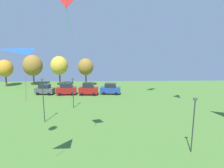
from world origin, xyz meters
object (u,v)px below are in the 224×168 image
object	(u,v)px
parked_car_third_from_left	(88,89)
parked_car_rightmost_in_row	(110,89)
parked_car_leftmost	(45,89)
treeline_tree_2	(59,66)
light_post_1	(43,98)
kite_flying_2	(29,67)
light_post_2	(73,91)
parked_car_second_from_left	(66,89)
treeline_tree_3	(86,67)
light_post_0	(193,122)
treeline_tree_1	(33,65)
treeline_tree_0	(5,68)

from	to	relation	value
parked_car_third_from_left	parked_car_rightmost_in_row	distance (m)	4.84
parked_car_leftmost	parked_car_third_from_left	distance (m)	9.64
parked_car_third_from_left	treeline_tree_2	world-z (taller)	treeline_tree_2
parked_car_rightmost_in_row	light_post_1	size ratio (longest dim) A/B	0.72
parked_car_rightmost_in_row	parked_car_leftmost	bearing A→B (deg)	-174.52
kite_flying_2	parked_car_third_from_left	size ratio (longest dim) A/B	0.69
parked_car_third_from_left	light_post_2	world-z (taller)	light_post_2
parked_car_second_from_left	treeline_tree_3	size ratio (longest dim) A/B	0.59
parked_car_second_from_left	parked_car_third_from_left	xyz separation A→B (m)	(4.81, -0.30, 0.02)
light_post_0	light_post_2	distance (m)	20.63
parked_car_leftmost	parked_car_rightmost_in_row	distance (m)	14.42
parked_car_third_from_left	treeline_tree_2	bearing A→B (deg)	133.08
treeline_tree_1	kite_flying_2	bearing A→B (deg)	-70.26
kite_flying_2	parked_car_second_from_left	size ratio (longest dim) A/B	0.68
parked_car_leftmost	light_post_1	size ratio (longest dim) A/B	0.67
treeline_tree_1	treeline_tree_2	world-z (taller)	treeline_tree_1
parked_car_leftmost	treeline_tree_1	xyz separation A→B (m)	(-5.95, 10.25, 4.19)
parked_car_second_from_left	treeline_tree_0	distance (m)	19.93
light_post_0	light_post_2	bearing A→B (deg)	134.28
treeline_tree_2	parked_car_third_from_left	bearing A→B (deg)	-50.80
light_post_2	parked_car_rightmost_in_row	bearing A→B (deg)	55.39
light_post_0	treeline_tree_1	bearing A→B (deg)	129.03
treeline_tree_2	light_post_2	bearing A→B (deg)	-70.99
treeline_tree_0	treeline_tree_3	xyz separation A→B (m)	(20.77, -0.26, 0.35)
light_post_1	treeline_tree_0	xyz separation A→B (m)	(-17.25, 24.64, 1.17)
treeline_tree_1	light_post_1	bearing A→B (deg)	-67.85
light_post_0	parked_car_second_from_left	bearing A→B (deg)	125.91
parked_car_leftmost	light_post_1	world-z (taller)	light_post_1
kite_flying_2	light_post_2	xyz separation A→B (m)	(-0.39, 19.49, -6.37)
parked_car_leftmost	treeline_tree_0	distance (m)	15.70
kite_flying_2	treeline_tree_0	distance (m)	43.52
kite_flying_2	light_post_2	distance (m)	20.50
light_post_1	light_post_2	world-z (taller)	light_post_1
parked_car_second_from_left	parked_car_third_from_left	world-z (taller)	parked_car_third_from_left
parked_car_second_from_left	parked_car_rightmost_in_row	xyz separation A→B (m)	(9.61, 0.25, -0.09)
parked_car_third_from_left	treeline_tree_0	bearing A→B (deg)	160.72
light_post_0	light_post_2	xyz separation A→B (m)	(-14.40, 14.77, -0.23)
light_post_1	light_post_2	xyz separation A→B (m)	(3.13, 6.16, -0.50)
light_post_2	treeline_tree_0	bearing A→B (deg)	137.81
light_post_1	treeline_tree_1	xyz separation A→B (m)	(-10.65, 26.16, 1.74)
light_post_0	parked_car_third_from_left	bearing A→B (deg)	117.97
parked_car_rightmost_in_row	light_post_1	bearing A→B (deg)	-115.45
light_post_1	treeline_tree_2	world-z (taller)	treeline_tree_2
parked_car_third_from_left	light_post_1	distance (m)	16.10
parked_car_second_from_left	treeline_tree_3	distance (m)	10.27
light_post_1	light_post_2	distance (m)	6.93
light_post_2	treeline_tree_2	distance (m)	20.60
parked_car_second_from_left	treeline_tree_1	xyz separation A→B (m)	(-10.76, 10.70, 4.02)
light_post_1	treeline_tree_1	world-z (taller)	treeline_tree_1
parked_car_second_from_left	light_post_0	xyz separation A→B (m)	(17.43, -24.07, 2.01)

